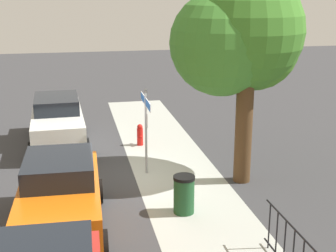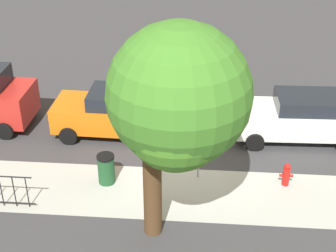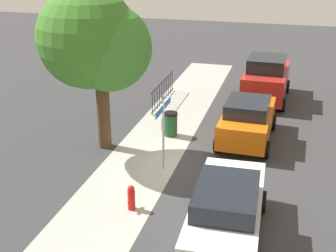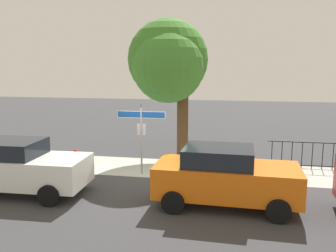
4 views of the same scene
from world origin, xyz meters
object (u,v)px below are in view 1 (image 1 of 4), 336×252
Objects in this scene: street_sign at (146,115)px; fire_hydrant at (140,135)px; shade_tree at (239,37)px; car_orange at (60,195)px; car_white at (58,121)px; trash_bin at (184,194)px.

fire_hydrant is at bearing 175.83° from street_sign.
street_sign is 3.50m from shade_tree.
car_orange is (2.59, -5.09, -3.25)m from shade_tree.
shade_tree is 7.71× the size of fire_hydrant.
car_white is 1.12× the size of car_orange.
car_orange is 4.21× the size of trash_bin.
trash_bin is (2.84, 0.50, -1.35)m from street_sign.
car_white is at bearing -104.51° from fire_hydrant.
shade_tree is at bearing 78.14° from street_sign.
trash_bin is (2.29, -2.09, -3.64)m from shade_tree.
car_orange is at bearing -38.54° from street_sign.
shade_tree is (0.54, 2.59, 2.28)m from street_sign.
car_white reaches higher than trash_bin.
shade_tree is 1.46× the size of car_orange.
shade_tree reaches higher than fire_hydrant.
street_sign is 4.49m from car_white.
street_sign reaches higher than car_white.
car_white is (-3.47, -2.68, -0.98)m from street_sign.
trash_bin is at bearing 24.85° from car_white.
car_white is 7.07m from trash_bin.
shade_tree is at bearing 137.59° from trash_bin.
fire_hydrant is (-5.86, 2.69, -0.49)m from car_orange.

